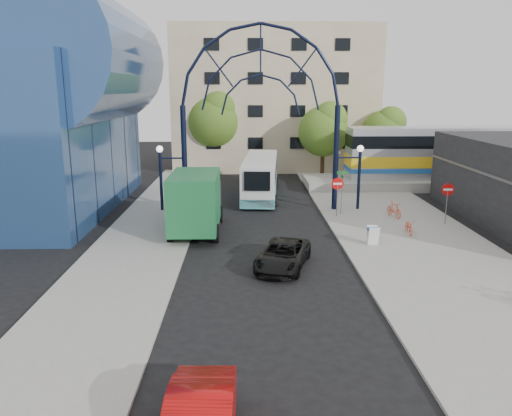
{
  "coord_description": "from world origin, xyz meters",
  "views": [
    {
      "loc": [
        -1.04,
        -18.7,
        8.01
      ],
      "look_at": [
        -0.47,
        6.0,
        2.11
      ],
      "focal_mm": 35.0,
      "sensor_mm": 36.0,
      "label": 1
    }
  ],
  "objects_px": {
    "city_bus": "(261,176)",
    "bike_near_a": "(409,226)",
    "black_suv": "(283,255)",
    "stop_sign": "(337,187)",
    "green_truck": "(197,202)",
    "tree_north_c": "(385,130)",
    "street_name_sign": "(342,183)",
    "sandwich_board": "(373,233)",
    "bike_near_b": "(394,209)",
    "tree_north_b": "(215,118)",
    "train_car": "(499,153)",
    "tree_north_a": "(325,128)",
    "gateway_arch": "(261,80)",
    "do_not_enter_sign": "(448,194)"
  },
  "relations": [
    {
      "from": "city_bus",
      "to": "bike_near_a",
      "type": "xyz_separation_m",
      "value": [
        7.98,
        -10.99,
        -1.0
      ]
    },
    {
      "from": "black_suv",
      "to": "bike_near_a",
      "type": "xyz_separation_m",
      "value": [
        7.46,
        5.0,
        -0.07
      ]
    },
    {
      "from": "stop_sign",
      "to": "green_truck",
      "type": "height_order",
      "value": "green_truck"
    },
    {
      "from": "tree_north_c",
      "to": "street_name_sign",
      "type": "bearing_deg",
      "value": -114.31
    },
    {
      "from": "tree_north_c",
      "to": "black_suv",
      "type": "xyz_separation_m",
      "value": [
        -11.43,
        -24.93,
        -3.67
      ]
    },
    {
      "from": "stop_sign",
      "to": "city_bus",
      "type": "height_order",
      "value": "city_bus"
    },
    {
      "from": "sandwich_board",
      "to": "bike_near_b",
      "type": "distance_m",
      "value": 6.41
    },
    {
      "from": "tree_north_b",
      "to": "bike_near_b",
      "type": "relative_size",
      "value": 5.01
    },
    {
      "from": "city_bus",
      "to": "green_truck",
      "type": "distance_m",
      "value": 10.62
    },
    {
      "from": "train_car",
      "to": "bike_near_a",
      "type": "distance_m",
      "value": 18.49
    },
    {
      "from": "city_bus",
      "to": "black_suv",
      "type": "relative_size",
      "value": 2.49
    },
    {
      "from": "tree_north_a",
      "to": "green_truck",
      "type": "bearing_deg",
      "value": -120.59
    },
    {
      "from": "gateway_arch",
      "to": "tree_north_b",
      "type": "height_order",
      "value": "gateway_arch"
    },
    {
      "from": "gateway_arch",
      "to": "tree_north_a",
      "type": "xyz_separation_m",
      "value": [
        6.12,
        11.93,
        -3.95
      ]
    },
    {
      "from": "stop_sign",
      "to": "sandwich_board",
      "type": "relative_size",
      "value": 2.53
    },
    {
      "from": "sandwich_board",
      "to": "bike_near_a",
      "type": "relative_size",
      "value": 0.63
    },
    {
      "from": "stop_sign",
      "to": "bike_near_b",
      "type": "relative_size",
      "value": 1.56
    },
    {
      "from": "black_suv",
      "to": "bike_near_b",
      "type": "bearing_deg",
      "value": 65.4
    },
    {
      "from": "stop_sign",
      "to": "tree_north_c",
      "type": "height_order",
      "value": "tree_north_c"
    },
    {
      "from": "gateway_arch",
      "to": "green_truck",
      "type": "xyz_separation_m",
      "value": [
        -3.8,
        -4.86,
        -6.8
      ]
    },
    {
      "from": "city_bus",
      "to": "green_truck",
      "type": "relative_size",
      "value": 1.54
    },
    {
      "from": "train_car",
      "to": "black_suv",
      "type": "distance_m",
      "value": 27.18
    },
    {
      "from": "black_suv",
      "to": "street_name_sign",
      "type": "bearing_deg",
      "value": 81.67
    },
    {
      "from": "green_truck",
      "to": "black_suv",
      "type": "relative_size",
      "value": 1.61
    },
    {
      "from": "train_car",
      "to": "green_truck",
      "type": "distance_m",
      "value": 27.08
    },
    {
      "from": "stop_sign",
      "to": "bike_near_b",
      "type": "height_order",
      "value": "stop_sign"
    },
    {
      "from": "city_bus",
      "to": "do_not_enter_sign",
      "type": "bearing_deg",
      "value": -35.44
    },
    {
      "from": "stop_sign",
      "to": "train_car",
      "type": "bearing_deg",
      "value": 33.34
    },
    {
      "from": "gateway_arch",
      "to": "tree_north_c",
      "type": "distance_m",
      "value": 18.95
    },
    {
      "from": "train_car",
      "to": "tree_north_a",
      "type": "height_order",
      "value": "tree_north_a"
    },
    {
      "from": "city_bus",
      "to": "tree_north_a",
      "type": "bearing_deg",
      "value": 53.66
    },
    {
      "from": "bike_near_b",
      "to": "gateway_arch",
      "type": "bearing_deg",
      "value": 149.07
    },
    {
      "from": "gateway_arch",
      "to": "train_car",
      "type": "bearing_deg",
      "value": 21.8
    },
    {
      "from": "gateway_arch",
      "to": "bike_near_b",
      "type": "bearing_deg",
      "value": -15.08
    },
    {
      "from": "street_name_sign",
      "to": "tree_north_c",
      "type": "bearing_deg",
      "value": 65.69
    },
    {
      "from": "train_car",
      "to": "city_bus",
      "type": "relative_size",
      "value": 2.32
    },
    {
      "from": "gateway_arch",
      "to": "do_not_enter_sign",
      "type": "relative_size",
      "value": 5.5
    },
    {
      "from": "tree_north_c",
      "to": "city_bus",
      "type": "height_order",
      "value": "tree_north_c"
    },
    {
      "from": "stop_sign",
      "to": "green_truck",
      "type": "relative_size",
      "value": 0.36
    },
    {
      "from": "city_bus",
      "to": "bike_near_b",
      "type": "relative_size",
      "value": 6.76
    },
    {
      "from": "stop_sign",
      "to": "black_suv",
      "type": "bearing_deg",
      "value": -114.52
    },
    {
      "from": "do_not_enter_sign",
      "to": "bike_near_b",
      "type": "height_order",
      "value": "do_not_enter_sign"
    },
    {
      "from": "sandwich_board",
      "to": "tree_north_c",
      "type": "height_order",
      "value": "tree_north_c"
    },
    {
      "from": "green_truck",
      "to": "train_car",
      "type": "bearing_deg",
      "value": 28.52
    },
    {
      "from": "train_car",
      "to": "stop_sign",
      "type": "bearing_deg",
      "value": -146.66
    },
    {
      "from": "stop_sign",
      "to": "city_bus",
      "type": "bearing_deg",
      "value": 123.48
    },
    {
      "from": "stop_sign",
      "to": "tree_north_c",
      "type": "distance_m",
      "value": 17.68
    },
    {
      "from": "tree_north_b",
      "to": "green_truck",
      "type": "distance_m",
      "value": 21.08
    },
    {
      "from": "street_name_sign",
      "to": "tree_north_c",
      "type": "relative_size",
      "value": 0.43
    },
    {
      "from": "train_car",
      "to": "city_bus",
      "type": "distance_m",
      "value": 20.1
    }
  ]
}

